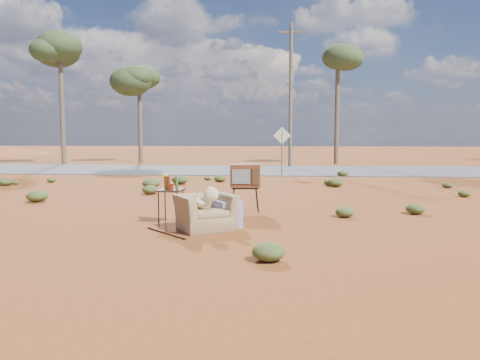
{
  "coord_description": "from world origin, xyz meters",
  "views": [
    {
      "loc": [
        1.35,
        -9.12,
        1.8
      ],
      "look_at": [
        0.49,
        1.33,
        0.8
      ],
      "focal_mm": 35.0,
      "sensor_mm": 36.0,
      "label": 1
    }
  ],
  "objects": [
    {
      "name": "rusty_bar",
      "position": [
        -0.7,
        -0.84,
        0.02
      ],
      "size": [
        0.95,
        0.95,
        0.03
      ],
      "primitive_type": "cylinder",
      "rotation": [
        0.0,
        1.57,
        -0.79
      ],
      "color": "#4E2814",
      "rests_on": "ground"
    },
    {
      "name": "ground",
      "position": [
        0.0,
        0.0,
        0.0
      ],
      "size": [
        140.0,
        140.0,
        0.0
      ],
      "primitive_type": "plane",
      "color": "brown",
      "rests_on": "ground"
    },
    {
      "name": "side_table",
      "position": [
        -0.88,
        0.28,
        0.73
      ],
      "size": [
        0.53,
        0.53,
        0.99
      ],
      "rotation": [
        0.0,
        0.0,
        -0.1
      ],
      "color": "#362113",
      "rests_on": "ground"
    },
    {
      "name": "road_sign",
      "position": [
        1.5,
        12.0,
        1.5
      ],
      "size": [
        0.78,
        0.06,
        2.19
      ],
      "color": "brown",
      "rests_on": "ground"
    },
    {
      "name": "eucalyptus_near_left",
      "position": [
        -8.0,
        22.0,
        5.45
      ],
      "size": [
        3.2,
        3.2,
        6.6
      ],
      "color": "brown",
      "rests_on": "ground"
    },
    {
      "name": "eucalyptus_center",
      "position": [
        5.0,
        21.0,
        6.43
      ],
      "size": [
        3.2,
        3.2,
        7.6
      ],
      "color": "brown",
      "rests_on": "ground"
    },
    {
      "name": "armchair",
      "position": [
        0.02,
        -0.3,
        0.42
      ],
      "size": [
        1.34,
        1.29,
        0.9
      ],
      "rotation": [
        0.0,
        0.0,
        0.56
      ],
      "color": "olive",
      "rests_on": "ground"
    },
    {
      "name": "scrub_patch",
      "position": [
        -0.82,
        4.41,
        0.14
      ],
      "size": [
        17.49,
        8.07,
        0.33
      ],
      "color": "#4C5726",
      "rests_on": "ground"
    },
    {
      "name": "utility_pole_center",
      "position": [
        2.0,
        17.5,
        4.15
      ],
      "size": [
        1.4,
        0.2,
        8.0
      ],
      "color": "brown",
      "rests_on": "ground"
    },
    {
      "name": "eucalyptus_left",
      "position": [
        -12.0,
        19.0,
        6.92
      ],
      "size": [
        3.2,
        3.2,
        8.1
      ],
      "color": "brown",
      "rests_on": "ground"
    },
    {
      "name": "highway",
      "position": [
        0.0,
        15.0,
        0.02
      ],
      "size": [
        140.0,
        7.0,
        0.04
      ],
      "primitive_type": "cube",
      "color": "#565659",
      "rests_on": "ground"
    },
    {
      "name": "tv_unit",
      "position": [
        0.56,
        1.91,
        0.83
      ],
      "size": [
        0.74,
        0.61,
        1.12
      ],
      "rotation": [
        0.0,
        0.0,
        0.07
      ],
      "color": "black",
      "rests_on": "ground"
    }
  ]
}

